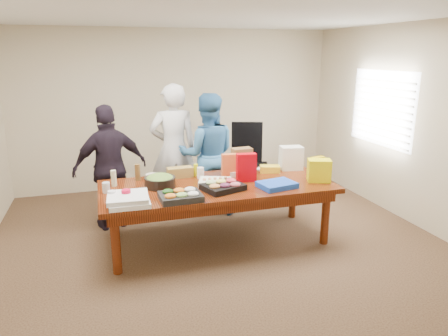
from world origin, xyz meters
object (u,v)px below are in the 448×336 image
object	(u,v)px
office_chair	(251,165)
sheet_cake	(215,182)
conference_table	(217,213)
salad_bowl	(160,182)
person_center	(174,149)
person_right	(208,155)

from	to	relation	value
office_chair	sheet_cake	xyz separation A→B (m)	(-0.96, -1.30, 0.19)
conference_table	salad_bowl	xyz separation A→B (m)	(-0.68, 0.10, 0.43)
person_center	person_right	xyz separation A→B (m)	(0.45, -0.22, -0.06)
conference_table	person_right	xyz separation A→B (m)	(0.14, 1.00, 0.50)
conference_table	salad_bowl	world-z (taller)	salad_bowl
person_center	salad_bowl	distance (m)	1.18
office_chair	person_center	size ratio (longest dim) A/B	0.63
office_chair	salad_bowl	world-z (taller)	office_chair
person_right	office_chair	bearing A→B (deg)	-148.46
salad_bowl	conference_table	bearing A→B (deg)	-8.61
sheet_cake	salad_bowl	distance (m)	0.66
sheet_cake	office_chair	bearing A→B (deg)	73.09
conference_table	sheet_cake	world-z (taller)	sheet_cake
sheet_cake	salad_bowl	xyz separation A→B (m)	(-0.65, 0.12, 0.03)
office_chair	sheet_cake	distance (m)	1.63
conference_table	salad_bowl	distance (m)	0.81
person_right	salad_bowl	size ratio (longest dim) A/B	4.77
office_chair	person_right	distance (m)	0.89
person_center	salad_bowl	size ratio (longest dim) A/B	5.12
person_right	sheet_cake	size ratio (longest dim) A/B	4.61
office_chair	person_center	world-z (taller)	person_center
office_chair	salad_bowl	distance (m)	2.01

